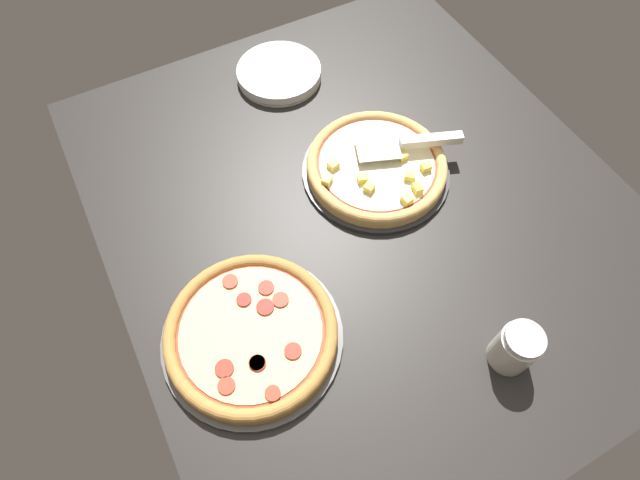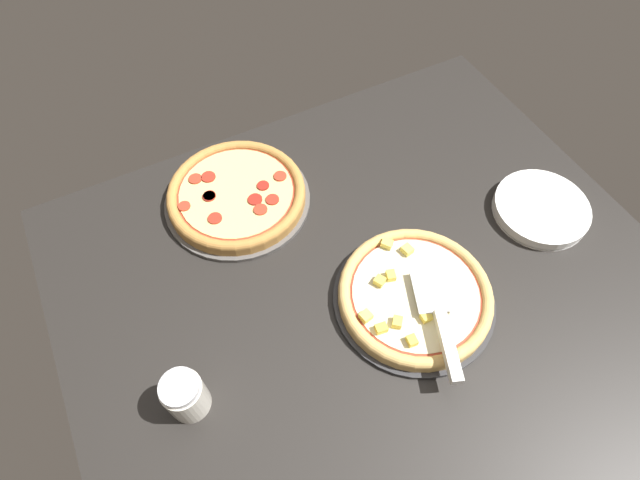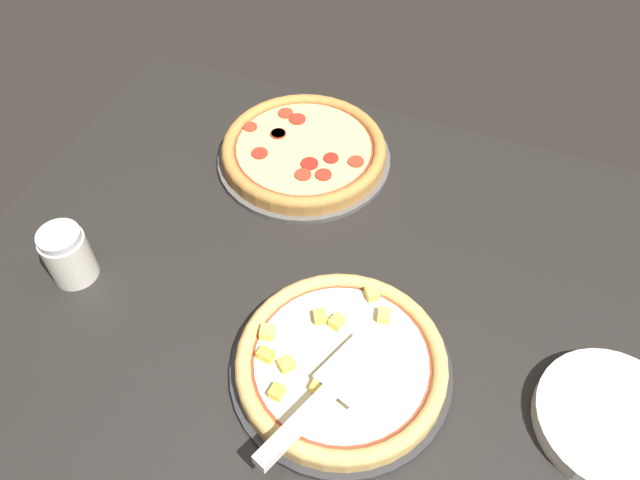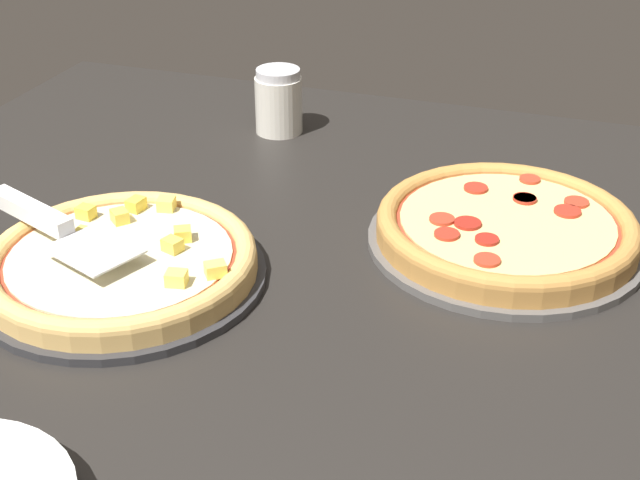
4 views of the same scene
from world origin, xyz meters
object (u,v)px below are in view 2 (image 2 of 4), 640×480
(serving_spatula, at_px, (444,333))
(plate_stack, at_px, (541,209))
(pizza_front, at_px, (415,295))
(parmesan_shaker, at_px, (185,395))
(pizza_back, at_px, (236,194))

(serving_spatula, xyz_separation_m, plate_stack, (0.39, 0.16, -0.04))
(serving_spatula, height_order, plate_stack, serving_spatula)
(serving_spatula, bearing_deg, pizza_front, 85.53)
(pizza_front, bearing_deg, serving_spatula, -94.47)
(parmesan_shaker, bearing_deg, pizza_back, 57.47)
(pizza_front, xyz_separation_m, plate_stack, (0.38, 0.06, -0.01))
(pizza_front, bearing_deg, plate_stack, 8.46)
(pizza_back, bearing_deg, serving_spatula, -66.99)
(pizza_front, height_order, serving_spatula, serving_spatula)
(pizza_back, height_order, serving_spatula, serving_spatula)
(parmesan_shaker, bearing_deg, serving_spatula, -13.53)
(plate_stack, relative_size, parmesan_shaker, 2.09)
(pizza_back, relative_size, serving_spatula, 1.34)
(pizza_front, distance_m, parmesan_shaker, 0.47)
(pizza_back, xyz_separation_m, serving_spatula, (0.21, -0.50, 0.03))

